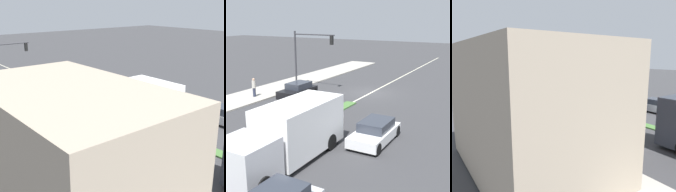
{
  "view_description": "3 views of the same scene",
  "coord_description": "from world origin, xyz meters",
  "views": [
    {
      "loc": [
        16.82,
        32.12,
        9.42
      ],
      "look_at": [
        -0.33,
        11.11,
        1.21
      ],
      "focal_mm": 50.0,
      "sensor_mm": 36.0,
      "label": 1
    },
    {
      "loc": [
        -11.43,
        26.71,
        7.13
      ],
      "look_at": [
        -0.06,
        6.45,
        1.16
      ],
      "focal_mm": 50.0,
      "sensor_mm": 36.0,
      "label": 2
    },
    {
      "loc": [
        15.75,
        31.98,
        5.7
      ],
      "look_at": [
        0.89,
        11.14,
        1.1
      ],
      "focal_mm": 35.0,
      "sensor_mm": 36.0,
      "label": 3
    }
  ],
  "objects": [
    {
      "name": "ground_plane",
      "position": [
        0.0,
        18.0,
        0.0
      ],
      "size": [
        160.0,
        160.0,
        0.0
      ],
      "primitive_type": "plane",
      "color": "#38383A"
    },
    {
      "name": "sidewalk_right",
      "position": [
        9.0,
        18.5,
        0.06
      ],
      "size": [
        4.0,
        73.0,
        0.12
      ],
      "primitive_type": "cube",
      "color": "#A8A399",
      "rests_on": "ground"
    },
    {
      "name": "lane_marking_center",
      "position": [
        0.0,
        0.0,
        0.0
      ],
      "size": [
        0.16,
        60.0,
        0.01
      ],
      "primitive_type": "cube",
      "color": "beige",
      "rests_on": "ground"
    },
    {
      "name": "building_corner_store",
      "position": [
        10.97,
        22.34,
        3.24
      ],
      "size": [
        6.36,
        9.33,
        6.24
      ],
      "color": "tan",
      "rests_on": "sidewalk_right"
    },
    {
      "name": "traffic_signal_main",
      "position": [
        6.12,
        1.58,
        3.9
      ],
      "size": [
        4.59,
        0.34,
        5.6
      ],
      "color": "#333338",
      "rests_on": "sidewalk_right"
    },
    {
      "name": "pedestrian",
      "position": [
        8.36,
        6.76,
        1.01
      ],
      "size": [
        0.34,
        0.34,
        1.69
      ],
      "color": "#282D42",
      "rests_on": "sidewalk_right"
    },
    {
      "name": "warning_aframe_sign",
      "position": [
        6.02,
        2.05,
        0.43
      ],
      "size": [
        0.45,
        0.53,
        0.84
      ],
      "color": "orange",
      "rests_on": "ground"
    },
    {
      "name": "delivery_truck",
      "position": [
        -2.2,
        15.21,
        1.47
      ],
      "size": [
        2.44,
        7.5,
        2.87
      ],
      "color": "silver",
      "rests_on": "ground"
    },
    {
      "name": "van_white",
      "position": [
        -5.0,
        10.86,
        0.62
      ],
      "size": [
        1.83,
        3.97,
        1.3
      ],
      "color": "silver",
      "rests_on": "ground"
    },
    {
      "name": "sedan_maroon",
      "position": [
        2.2,
        8.2,
        0.59
      ],
      "size": [
        1.78,
        4.37,
        1.22
      ],
      "color": "maroon",
      "rests_on": "ground"
    },
    {
      "name": "suv_black",
      "position": [
        5.0,
        4.78,
        0.66
      ],
      "size": [
        1.8,
        3.89,
        1.38
      ],
      "color": "black",
      "rests_on": "ground"
    }
  ]
}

